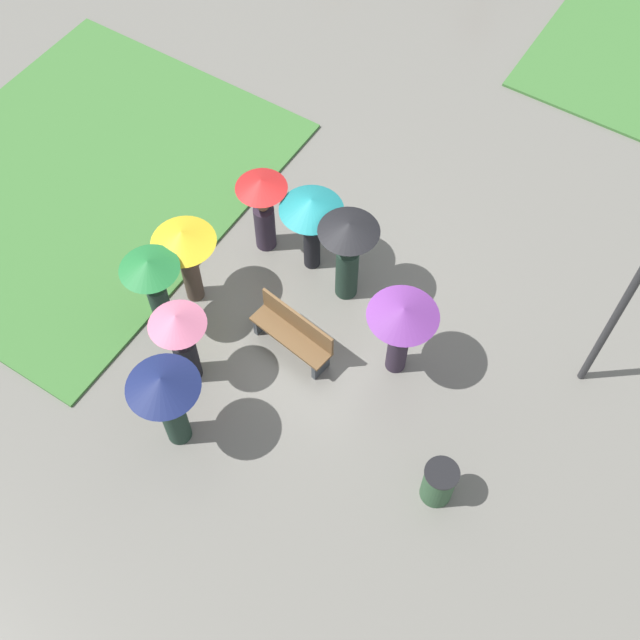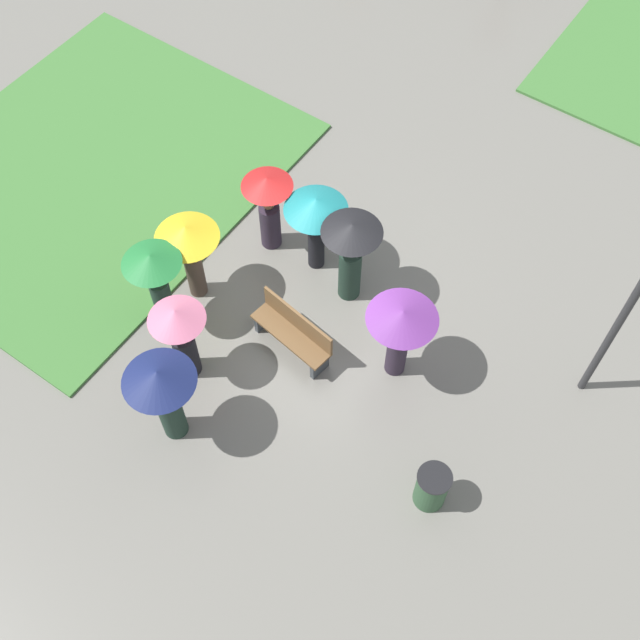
{
  "view_description": "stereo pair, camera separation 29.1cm",
  "coord_description": "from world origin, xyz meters",
  "px_view_note": "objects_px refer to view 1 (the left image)",
  "views": [
    {
      "loc": [
        4.28,
        -6.68,
        11.87
      ],
      "look_at": [
        0.58,
        -0.87,
        0.9
      ],
      "focal_mm": 45.0,
      "sensor_mm": 36.0,
      "label": 1
    },
    {
      "loc": [
        4.52,
        -6.51,
        11.87
      ],
      "look_at": [
        0.58,
        -0.87,
        0.9
      ],
      "focal_mm": 45.0,
      "sensor_mm": 36.0,
      "label": 2
    }
  ],
  "objects_px": {
    "crowd_person_black": "(348,249)",
    "crowd_person_pink": "(181,337)",
    "trash_bin": "(439,483)",
    "crowd_person_red": "(263,204)",
    "park_bench": "(293,332)",
    "crowd_person_navy": "(167,396)",
    "crowd_person_purple": "(401,325)",
    "lamp_post": "(633,286)",
    "crowd_person_yellow": "(185,248)",
    "crowd_person_green": "(154,282)",
    "crowd_person_teal": "(311,214)"
  },
  "relations": [
    {
      "from": "lamp_post",
      "to": "crowd_person_green",
      "type": "distance_m",
      "value": 7.27
    },
    {
      "from": "trash_bin",
      "to": "crowd_person_pink",
      "type": "xyz_separation_m",
      "value": [
        -4.45,
        -0.35,
        0.74
      ]
    },
    {
      "from": "crowd_person_black",
      "to": "crowd_person_red",
      "type": "height_order",
      "value": "crowd_person_black"
    },
    {
      "from": "crowd_person_black",
      "to": "crowd_person_teal",
      "type": "xyz_separation_m",
      "value": [
        -0.85,
        0.2,
        0.15
      ]
    },
    {
      "from": "lamp_post",
      "to": "crowd_person_black",
      "type": "height_order",
      "value": "lamp_post"
    },
    {
      "from": "trash_bin",
      "to": "crowd_person_red",
      "type": "distance_m",
      "value": 5.61
    },
    {
      "from": "crowd_person_purple",
      "to": "crowd_person_red",
      "type": "bearing_deg",
      "value": -177.85
    },
    {
      "from": "crowd_person_purple",
      "to": "crowd_person_green",
      "type": "xyz_separation_m",
      "value": [
        -3.77,
        -1.44,
        -0.0
      ]
    },
    {
      "from": "lamp_post",
      "to": "trash_bin",
      "type": "height_order",
      "value": "lamp_post"
    },
    {
      "from": "crowd_person_green",
      "to": "crowd_person_navy",
      "type": "bearing_deg",
      "value": -102.51
    },
    {
      "from": "crowd_person_navy",
      "to": "park_bench",
      "type": "bearing_deg",
      "value": 97.53
    },
    {
      "from": "crowd_person_pink",
      "to": "crowd_person_green",
      "type": "relative_size",
      "value": 0.98
    },
    {
      "from": "park_bench",
      "to": "crowd_person_green",
      "type": "height_order",
      "value": "crowd_person_green"
    },
    {
      "from": "crowd_person_yellow",
      "to": "crowd_person_pink",
      "type": "bearing_deg",
      "value": -10.44
    },
    {
      "from": "crowd_person_purple",
      "to": "crowd_person_pink",
      "type": "xyz_separation_m",
      "value": [
        -2.81,
        -1.99,
        -0.09
      ]
    },
    {
      "from": "crowd_person_black",
      "to": "crowd_person_pink",
      "type": "height_order",
      "value": "crowd_person_black"
    },
    {
      "from": "lamp_post",
      "to": "crowd_person_navy",
      "type": "bearing_deg",
      "value": -138.5
    },
    {
      "from": "crowd_person_purple",
      "to": "crowd_person_black",
      "type": "bearing_deg",
      "value": 168.88
    },
    {
      "from": "park_bench",
      "to": "crowd_person_green",
      "type": "xyz_separation_m",
      "value": [
        -2.13,
        -0.82,
        0.8
      ]
    },
    {
      "from": "crowd_person_pink",
      "to": "crowd_person_green",
      "type": "distance_m",
      "value": 1.11
    },
    {
      "from": "crowd_person_black",
      "to": "crowd_person_teal",
      "type": "bearing_deg",
      "value": -177.46
    },
    {
      "from": "crowd_person_navy",
      "to": "crowd_person_red",
      "type": "distance_m",
      "value": 4.05
    },
    {
      "from": "crowd_person_yellow",
      "to": "crowd_person_green",
      "type": "xyz_separation_m",
      "value": [
        -0.06,
        -0.77,
        -0.11
      ]
    },
    {
      "from": "lamp_post",
      "to": "trash_bin",
      "type": "bearing_deg",
      "value": -109.43
    },
    {
      "from": "crowd_person_yellow",
      "to": "crowd_person_red",
      "type": "xyz_separation_m",
      "value": [
        0.41,
        1.62,
        -0.26
      ]
    },
    {
      "from": "trash_bin",
      "to": "crowd_person_purple",
      "type": "bearing_deg",
      "value": 135.11
    },
    {
      "from": "crowd_person_yellow",
      "to": "trash_bin",
      "type": "bearing_deg",
      "value": 34.92
    },
    {
      "from": "trash_bin",
      "to": "crowd_person_navy",
      "type": "distance_m",
      "value": 4.24
    },
    {
      "from": "park_bench",
      "to": "crowd_person_black",
      "type": "height_order",
      "value": "crowd_person_black"
    },
    {
      "from": "crowd_person_navy",
      "to": "crowd_person_teal",
      "type": "relative_size",
      "value": 1.08
    },
    {
      "from": "trash_bin",
      "to": "crowd_person_purple",
      "type": "relative_size",
      "value": 0.5
    },
    {
      "from": "trash_bin",
      "to": "crowd_person_red",
      "type": "xyz_separation_m",
      "value": [
        -4.93,
        2.59,
        0.68
      ]
    },
    {
      "from": "crowd_person_navy",
      "to": "crowd_person_purple",
      "type": "relative_size",
      "value": 1.1
    },
    {
      "from": "crowd_person_black",
      "to": "park_bench",
      "type": "bearing_deg",
      "value": -80.05
    },
    {
      "from": "trash_bin",
      "to": "crowd_person_red",
      "type": "height_order",
      "value": "crowd_person_red"
    },
    {
      "from": "trash_bin",
      "to": "crowd_person_red",
      "type": "relative_size",
      "value": 0.49
    },
    {
      "from": "park_bench",
      "to": "crowd_person_navy",
      "type": "distance_m",
      "value": 2.59
    },
    {
      "from": "crowd_person_black",
      "to": "crowd_person_pink",
      "type": "relative_size",
      "value": 1.06
    },
    {
      "from": "crowd_person_teal",
      "to": "crowd_person_green",
      "type": "bearing_deg",
      "value": 145.32
    },
    {
      "from": "trash_bin",
      "to": "crowd_person_pink",
      "type": "bearing_deg",
      "value": -175.52
    },
    {
      "from": "park_bench",
      "to": "crowd_person_red",
      "type": "bearing_deg",
      "value": 145.08
    },
    {
      "from": "lamp_post",
      "to": "crowd_person_yellow",
      "type": "height_order",
      "value": "lamp_post"
    },
    {
      "from": "crowd_person_teal",
      "to": "crowd_person_pink",
      "type": "height_order",
      "value": "crowd_person_pink"
    },
    {
      "from": "crowd_person_navy",
      "to": "crowd_person_pink",
      "type": "distance_m",
      "value": 1.13
    },
    {
      "from": "crowd_person_navy",
      "to": "crowd_person_yellow",
      "type": "relative_size",
      "value": 1.06
    },
    {
      "from": "crowd_person_purple",
      "to": "crowd_person_yellow",
      "type": "bearing_deg",
      "value": -151.49
    },
    {
      "from": "lamp_post",
      "to": "crowd_person_pink",
      "type": "xyz_separation_m",
      "value": [
        -5.55,
        -3.46,
        -1.49
      ]
    },
    {
      "from": "crowd_person_pink",
      "to": "crowd_person_yellow",
      "type": "bearing_deg",
      "value": -49.02
    },
    {
      "from": "crowd_person_pink",
      "to": "crowd_person_red",
      "type": "relative_size",
      "value": 1.03
    },
    {
      "from": "crowd_person_black",
      "to": "crowd_person_yellow",
      "type": "height_order",
      "value": "crowd_person_black"
    }
  ]
}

